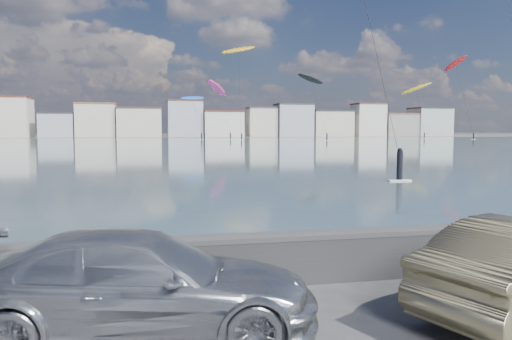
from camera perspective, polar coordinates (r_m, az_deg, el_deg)
The scene contains 11 objects.
bay_water at distance 98.32m, azimuth -11.00°, elevation 2.82°, with size 500.00×177.00×0.00m, color #3A5A63.
far_shore_strip at distance 206.79m, azimuth -11.39°, elevation 3.77°, with size 500.00×60.00×0.00m, color #4C473D.
seawall at distance 9.87m, azimuth -4.22°, elevation -10.12°, with size 400.00×0.36×1.08m.
far_buildings at distance 192.80m, azimuth -11.00°, elevation 5.50°, with size 240.79×13.26×14.60m.
car_silver at distance 7.90m, azimuth -13.04°, elevation -12.58°, with size 2.17×5.35×1.55m, color #B2B5BB.
kitesurfer_3 at distance 178.08m, azimuth 17.80°, elevation 8.81°, with size 9.94×16.73×19.23m.
kitesurfer_5 at distance 150.57m, azimuth -2.05°, elevation 13.47°, with size 11.04×12.60×28.37m.
kitesurfer_6 at distance 159.49m, azimuth -7.29°, elevation 8.08°, with size 7.79×16.57×13.78m.
kitesurfer_11 at distance 167.15m, azimuth 21.87°, elevation 11.08°, with size 6.66×9.42×25.93m.
kitesurfer_14 at distance 148.63m, azimuth 6.28°, elevation 10.22°, with size 8.83×16.43×19.79m.
kitesurfer_19 at distance 157.84m, azimuth -4.47°, elevation 9.28°, with size 8.21×11.41×18.72m.
Camera 1 is at (-1.23, -6.76, 3.11)m, focal length 35.00 mm.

